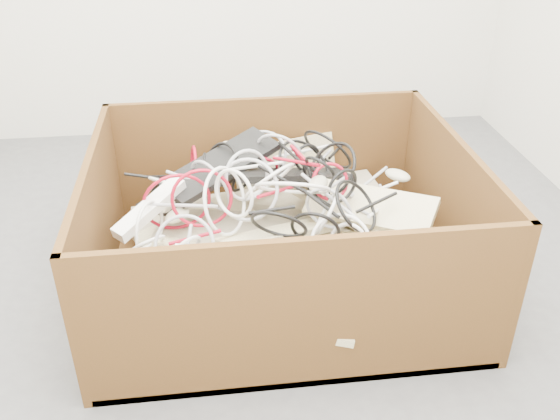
{
  "coord_description": "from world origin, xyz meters",
  "views": [
    {
      "loc": [
        -0.16,
        -1.86,
        1.42
      ],
      "look_at": [
        0.07,
        0.02,
        0.3
      ],
      "focal_mm": 39.37,
      "sensor_mm": 36.0,
      "label": 1
    }
  ],
  "objects": [
    {
      "name": "vga_plug",
      "position": [
        0.5,
        0.0,
        0.34
      ],
      "size": [
        0.05,
        0.05,
        0.03
      ],
      "primitive_type": "cube",
      "rotation": [
        0.09,
        0.14,
        -0.09
      ],
      "color": "#0D28D1",
      "rests_on": "keyboard_pile"
    },
    {
      "name": "power_strip_right",
      "position": [
        -0.17,
        -0.3,
        0.33
      ],
      "size": [
        0.26,
        0.09,
        0.09
      ],
      "primitive_type": "cube",
      "rotation": [
        -0.1,
        0.17,
        -0.16
      ],
      "color": "white",
      "rests_on": "keyboard_pile"
    },
    {
      "name": "cardboard_box",
      "position": [
        0.05,
        -0.0,
        0.13
      ],
      "size": [
        1.3,
        1.09,
        0.56
      ],
      "color": "#422D10",
      "rests_on": "ground"
    },
    {
      "name": "mice_scatter",
      "position": [
        0.07,
        -0.05,
        0.35
      ],
      "size": [
        0.95,
        0.79,
        0.2
      ],
      "color": "#B8B394",
      "rests_on": "keyboard_pile"
    },
    {
      "name": "ground",
      "position": [
        0.0,
        0.0,
        0.0
      ],
      "size": [
        3.0,
        3.0,
        0.0
      ],
      "primitive_type": "plane",
      "color": "#4A4A4C",
      "rests_on": "ground"
    },
    {
      "name": "power_strip_left",
      "position": [
        -0.38,
        -0.03,
        0.37
      ],
      "size": [
        0.25,
        0.26,
        0.12
      ],
      "primitive_type": "cube",
      "rotation": [
        0.14,
        -0.26,
        0.8
      ],
      "color": "white",
      "rests_on": "keyboard_pile"
    },
    {
      "name": "cable_tangle",
      "position": [
        0.01,
        0.0,
        0.4
      ],
      "size": [
        1.02,
        0.89,
        0.41
      ],
      "color": "silver",
      "rests_on": "keyboard_pile"
    },
    {
      "name": "keyboard_pile",
      "position": [
        0.12,
        0.01,
        0.27
      ],
      "size": [
        1.07,
        1.09,
        0.39
      ],
      "color": "beige",
      "rests_on": "cardboard_box"
    }
  ]
}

